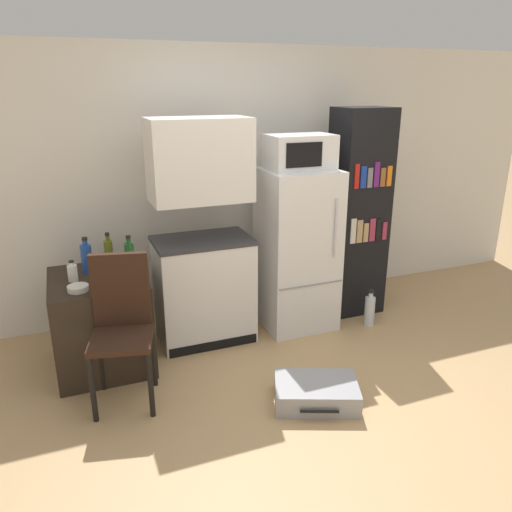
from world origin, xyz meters
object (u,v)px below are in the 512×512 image
Objects in this scene: kitchen_hutch at (202,243)px; refrigerator at (297,250)px; microwave at (300,152)px; chair at (122,317)px; bowl at (78,288)px; suitcase_large_flat at (316,393)px; water_bottle_front at (370,310)px; side_table at (101,321)px; bottle_blue_soda at (87,258)px; bottle_amber_beer at (128,278)px; bottle_olive_oil at (109,254)px; bottle_ketchup_red at (142,278)px; bookshelf at (358,214)px; bottle_milk_white at (73,272)px; bottle_green_tall at (130,256)px.

kitchen_hutch is 0.86m from refrigerator.
microwave is 0.53× the size of chair.
suitcase_large_flat is (1.43, -0.85, -0.66)m from bowl.
water_bottle_front is (2.44, 0.03, -0.60)m from bowl.
bottle_blue_soda reaches higher than side_table.
water_bottle_front is at bearing 2.17° from bottle_amber_beer.
bottle_ketchup_red is at bearing -69.31° from bottle_olive_oil.
refrigerator is at bearing 93.08° from suitcase_large_flat.
bookshelf is 6.82× the size of bottle_blue_soda.
bottle_olive_oil is (-1.58, 0.06, 0.14)m from refrigerator.
refrigerator is at bearing 13.58° from bottle_amber_beer.
bottle_olive_oil reaches higher than bottle_blue_soda.
kitchen_hutch is at bearing 37.56° from bottle_ketchup_red.
side_table is 0.50m from bottle_blue_soda.
bowl is 0.14× the size of chair.
bottle_blue_soda is 1.92× the size of bowl.
refrigerator is at bearing 15.84° from bottle_ketchup_red.
bottle_ketchup_red is (-2.06, -0.49, -0.16)m from bookshelf.
bookshelf reaches higher than water_bottle_front.
bottle_milk_white reaches higher than side_table.
chair is at bearing -159.62° from refrigerator.
microwave reaches higher than refrigerator.
refrigerator is 1.38m from suitcase_large_flat.
bottle_olive_oil is at bearing 55.70° from bowl.
bottle_olive_oil reaches higher than bottle_amber_beer.
bowl is at bearing -146.36° from bottle_green_tall.
bottle_olive_oil is at bearing 177.77° from refrigerator.
bowl is at bearing -122.48° from side_table.
side_table is at bearing -175.54° from bookshelf.
bottle_ketchup_red is (0.29, -0.30, 0.42)m from side_table.
chair is at bearing -159.66° from microwave.
microwave reaches higher than bottle_olive_oil.
water_bottle_front is at bearing -12.26° from kitchen_hutch.
kitchen_hutch is 0.60m from bottle_green_tall.
bowl is at bearing 168.68° from bottle_ketchup_red.
chair is (0.11, -0.49, 0.24)m from side_table.
kitchen_hutch is 6.64× the size of bottle_blue_soda.
bottle_green_tall is at bearing 33.64° from bowl.
water_bottle_front is (2.46, -0.18, -0.64)m from bottle_milk_white.
bottle_amber_beer reaches higher than bowl.
bottle_green_tall is at bearing -176.24° from bookshelf.
bottle_ketchup_red is (-1.40, -0.40, 0.08)m from refrigerator.
bottle_amber_beer is at bearing 158.72° from bottle_ketchup_red.
microwave is 3.45× the size of bottle_milk_white.
bottle_ketchup_red is 0.49m from bottle_olive_oil.
refrigerator reaches higher than bottle_milk_white.
bottle_amber_beer is 1.05× the size of bottle_milk_white.
refrigerator is 4.14× the size of water_bottle_front.
chair reaches higher than suitcase_large_flat.
bottle_ketchup_red is 0.54m from bottle_milk_white.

